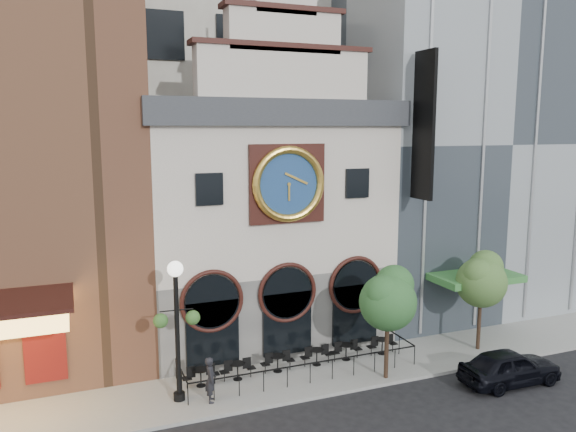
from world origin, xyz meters
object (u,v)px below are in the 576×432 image
(bistro_2, at_px, (278,362))
(bistro_3, at_px, (317,355))
(bistro_5, at_px, (382,345))
(pedestrian, at_px, (211,379))
(tree_left, at_px, (389,297))
(car_right, at_px, (510,367))
(tree_right, at_px, (482,278))
(bistro_4, at_px, (346,350))
(lamppost, at_px, (177,315))
(bistro_1, at_px, (238,370))
(bistro_0, at_px, (201,376))

(bistro_2, xyz_separation_m, bistro_3, (1.94, 0.01, 0.00))
(bistro_3, relative_size, bistro_5, 1.00)
(pedestrian, bearing_deg, tree_left, -84.37)
(car_right, distance_m, tree_right, 4.69)
(tree_right, bearing_deg, pedestrian, -177.89)
(tree_left, xyz_separation_m, tree_right, (6.00, 1.15, -0.04))
(bistro_4, xyz_separation_m, bistro_5, (1.96, -0.02, 0.00))
(bistro_2, height_order, lamppost, lamppost)
(car_right, relative_size, tree_right, 0.93)
(bistro_1, distance_m, car_right, 11.86)
(bistro_1, bearing_deg, bistro_5, 1.13)
(lamppost, bearing_deg, pedestrian, -22.98)
(bistro_3, distance_m, pedestrian, 5.68)
(bistro_4, bearing_deg, tree_left, -70.90)
(bistro_4, relative_size, bistro_5, 1.00)
(pedestrian, bearing_deg, car_right, -92.68)
(bistro_4, xyz_separation_m, lamppost, (-8.13, -1.08, 3.11))
(bistro_0, bearing_deg, tree_right, -4.03)
(bistro_1, xyz_separation_m, bistro_4, (5.40, 0.16, 0.00))
(bistro_2, relative_size, tree_right, 0.32)
(bistro_1, relative_size, tree_left, 0.32)
(bistro_1, bearing_deg, pedestrian, -136.00)
(bistro_3, height_order, bistro_5, same)
(bistro_5, xyz_separation_m, pedestrian, (-8.92, -1.66, 0.47))
(bistro_5, bearing_deg, bistro_2, -179.82)
(bistro_5, xyz_separation_m, lamppost, (-10.09, -1.06, 3.11))
(bistro_0, height_order, lamppost, lamppost)
(car_right, relative_size, lamppost, 0.79)
(bistro_1, distance_m, bistro_2, 1.92)
(car_right, relative_size, tree_left, 0.92)
(bistro_4, bearing_deg, car_right, -39.29)
(car_right, bearing_deg, bistro_1, 69.34)
(bistro_0, distance_m, tree_left, 8.73)
(bistro_0, xyz_separation_m, bistro_5, (8.99, 0.17, 0.00))
(bistro_3, distance_m, tree_left, 4.57)
(bistro_1, xyz_separation_m, pedestrian, (-1.56, -1.51, 0.47))
(bistro_0, xyz_separation_m, tree_right, (13.83, -0.98, 3.15))
(lamppost, xyz_separation_m, tree_right, (14.93, -0.08, 0.04))
(bistro_5, height_order, pedestrian, pedestrian)
(bistro_4, bearing_deg, tree_right, -9.74)
(bistro_1, height_order, tree_left, tree_left)
(bistro_5, height_order, car_right, car_right)
(bistro_5, distance_m, car_right, 5.85)
(bistro_5, height_order, tree_right, tree_right)
(bistro_3, height_order, bistro_4, same)
(tree_left, relative_size, tree_right, 1.01)
(bistro_0, bearing_deg, pedestrian, -87.19)
(pedestrian, bearing_deg, bistro_0, 13.18)
(bistro_1, height_order, bistro_2, same)
(bistro_1, distance_m, tree_right, 12.64)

